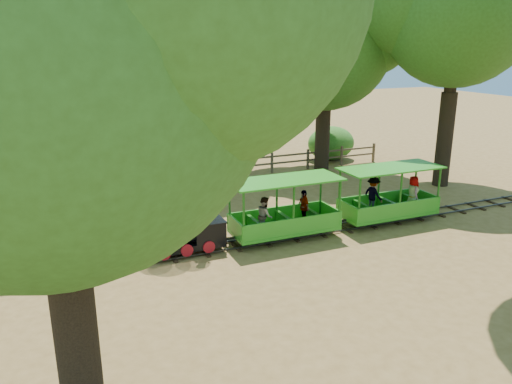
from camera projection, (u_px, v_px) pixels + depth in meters
name	position (u px, v px, depth m)	size (l,w,h in m)	color
ground	(292.00, 237.00, 16.37)	(90.00, 90.00, 0.00)	olive
track	(292.00, 235.00, 16.35)	(22.00, 1.00, 0.10)	#3F3D3A
locomotive	(178.00, 201.00, 14.52)	(2.64, 1.24, 3.03)	black
carriage_front	(284.00, 216.00, 16.00)	(3.64, 1.49, 1.89)	green
carriage_rear	(389.00, 199.00, 17.60)	(3.64, 1.49, 1.89)	green
oak_nc	(154.00, 11.00, 21.92)	(9.27, 8.16, 10.77)	#2D2116
oak_ne	(325.00, 35.00, 23.26)	(7.87, 6.93, 9.29)	#2D2116
oak_e	(458.00, 3.00, 20.27)	(7.77, 6.84, 10.49)	#2D2116
oak_sw	(37.00, 23.00, 6.24)	(7.67, 6.75, 9.10)	#2D2116
fence	(214.00, 167.00, 23.25)	(18.10, 0.10, 1.00)	brown
shrub_west	(49.00, 169.00, 21.63)	(2.52, 1.94, 1.75)	#2D6B1E
shrub_mid_w	(178.00, 156.00, 23.77)	(2.67, 2.05, 1.85)	#2D6B1E
shrub_mid_e	(215.00, 158.00, 24.55)	(1.98, 1.52, 1.37)	#2D6B1E
shrub_east	(331.00, 143.00, 26.99)	(2.64, 2.03, 1.83)	#2D6B1E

